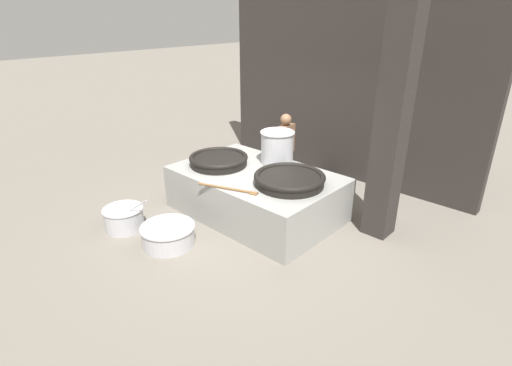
% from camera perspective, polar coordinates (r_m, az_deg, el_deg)
% --- Properties ---
extents(ground_plane, '(60.00, 60.00, 0.00)m').
position_cam_1_polar(ground_plane, '(7.36, 0.00, -4.28)').
color(ground_plane, slate).
extents(back_wall, '(6.00, 0.24, 4.42)m').
position_cam_1_polar(back_wall, '(8.81, 12.70, 15.00)').
color(back_wall, '#2D2826').
rests_on(back_wall, ground_plane).
extents(support_pillar, '(0.42, 0.42, 4.42)m').
position_cam_1_polar(support_pillar, '(6.30, 19.28, 11.05)').
color(support_pillar, '#2D2826').
rests_on(support_pillar, ground_plane).
extents(hearth_platform, '(2.90, 1.88, 0.80)m').
position_cam_1_polar(hearth_platform, '(7.18, 0.00, -1.46)').
color(hearth_platform, gray).
rests_on(hearth_platform, ground_plane).
extents(giant_wok_near, '(1.08, 1.08, 0.19)m').
position_cam_1_polar(giant_wok_near, '(7.37, -5.37, 3.31)').
color(giant_wok_near, black).
rests_on(giant_wok_near, hearth_platform).
extents(giant_wok_far, '(1.17, 1.17, 0.19)m').
position_cam_1_polar(giant_wok_far, '(6.52, 4.81, 0.57)').
color(giant_wok_far, black).
rests_on(giant_wok_far, hearth_platform).
extents(stock_pot, '(0.63, 0.63, 0.62)m').
position_cam_1_polar(stock_pot, '(7.37, 3.05, 5.18)').
color(stock_pot, '#B7B7BC').
rests_on(stock_pot, hearth_platform).
extents(stirring_paddle, '(1.00, 0.44, 0.04)m').
position_cam_1_polar(stirring_paddle, '(6.35, -3.68, -0.85)').
color(stirring_paddle, brown).
rests_on(stirring_paddle, hearth_platform).
extents(cook, '(0.39, 0.59, 1.58)m').
position_cam_1_polar(cook, '(8.07, 4.12, 4.83)').
color(cook, brown).
rests_on(cook, ground_plane).
extents(prep_bowl_vegetables, '(0.86, 0.68, 0.65)m').
position_cam_1_polar(prep_bowl_vegetables, '(7.12, -18.37, -4.66)').
color(prep_bowl_vegetables, '#B7B7BC').
rests_on(prep_bowl_vegetables, ground_plane).
extents(prep_bowl_meat, '(0.87, 0.87, 0.33)m').
position_cam_1_polar(prep_bowl_meat, '(6.49, -12.44, -7.13)').
color(prep_bowl_meat, '#B7B7BC').
rests_on(prep_bowl_meat, ground_plane).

